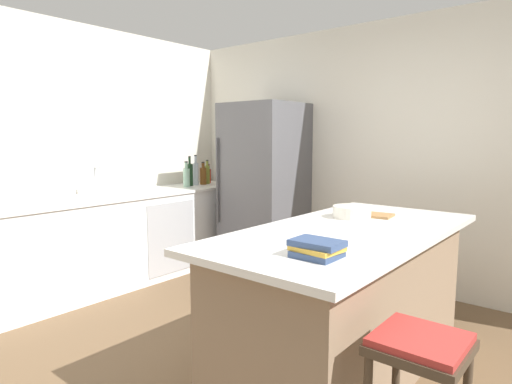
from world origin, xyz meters
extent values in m
plane|color=brown|center=(0.00, 0.00, 0.00)|extent=(7.20, 7.20, 0.00)
cube|color=silver|center=(0.00, 2.25, 1.30)|extent=(6.00, 0.10, 2.60)
cube|color=silver|center=(-2.45, 0.00, 1.30)|extent=(0.10, 6.00, 2.60)
cube|color=white|center=(-2.07, 0.57, 0.44)|extent=(0.65, 3.06, 0.88)
cube|color=white|center=(-2.07, 0.57, 0.90)|extent=(0.68, 3.09, 0.03)
cube|color=#B2B5BA|center=(-1.74, 0.95, 0.44)|extent=(0.01, 0.60, 0.74)
cube|color=#8E755B|center=(0.51, 0.50, 0.44)|extent=(0.82, 1.86, 0.88)
cube|color=white|center=(0.51, 0.50, 0.90)|extent=(0.98, 2.06, 0.04)
cube|color=#56565B|center=(-1.21, 1.83, 0.92)|extent=(0.77, 0.73, 1.84)
cylinder|color=#4C4C51|center=(-1.56, 1.45, 1.01)|extent=(0.02, 0.02, 0.92)
cube|color=#473828|center=(1.20, -0.19, 0.64)|extent=(0.36, 0.36, 0.04)
cube|color=#B2332D|center=(1.20, -0.19, 0.68)|extent=(0.34, 0.34, 0.03)
cylinder|color=silver|center=(-2.13, 0.35, 0.92)|extent=(0.05, 0.05, 0.02)
cylinder|color=silver|center=(-2.13, 0.35, 1.07)|extent=(0.02, 0.02, 0.28)
cylinder|color=silver|center=(-2.07, 0.35, 1.19)|extent=(0.14, 0.02, 0.02)
cylinder|color=#994C23|center=(-1.99, 2.01, 1.01)|extent=(0.05, 0.05, 0.19)
cylinder|color=#994C23|center=(-1.99, 2.01, 1.13)|extent=(0.02, 0.02, 0.06)
cylinder|color=black|center=(-1.99, 2.01, 1.17)|extent=(0.02, 0.02, 0.01)
cylinder|color=red|center=(-2.15, 1.90, 1.00)|extent=(0.05, 0.05, 0.17)
cylinder|color=red|center=(-2.15, 1.90, 1.11)|extent=(0.02, 0.02, 0.05)
cylinder|color=black|center=(-2.15, 1.90, 1.14)|extent=(0.02, 0.02, 0.01)
cylinder|color=olive|center=(-2.09, 1.81, 1.03)|extent=(0.06, 0.06, 0.22)
cylinder|color=olive|center=(-2.09, 1.81, 1.17)|extent=(0.03, 0.03, 0.06)
cylinder|color=black|center=(-2.09, 1.81, 1.20)|extent=(0.03, 0.03, 0.01)
cylinder|color=brown|center=(-2.07, 1.72, 1.02)|extent=(0.08, 0.08, 0.20)
cylinder|color=brown|center=(-2.07, 1.72, 1.15)|extent=(0.04, 0.04, 0.06)
cylinder|color=black|center=(-2.07, 1.72, 1.18)|extent=(0.04, 0.04, 0.01)
cylinder|color=silver|center=(-2.10, 1.63, 1.05)|extent=(0.07, 0.07, 0.26)
cylinder|color=silver|center=(-2.10, 1.63, 1.22)|extent=(0.03, 0.03, 0.08)
cylinder|color=black|center=(-2.10, 1.63, 1.27)|extent=(0.03, 0.03, 0.01)
cylinder|color=#19381E|center=(-2.09, 1.53, 1.04)|extent=(0.08, 0.08, 0.26)
cylinder|color=#19381E|center=(-2.09, 1.53, 1.21)|extent=(0.03, 0.03, 0.08)
cylinder|color=black|center=(-2.09, 1.53, 1.26)|extent=(0.03, 0.03, 0.01)
cylinder|color=#8CB79E|center=(-2.03, 1.42, 1.02)|extent=(0.08, 0.08, 0.21)
cylinder|color=#8CB79E|center=(-2.03, 1.42, 1.16)|extent=(0.04, 0.04, 0.07)
cylinder|color=black|center=(-2.03, 1.42, 1.20)|extent=(0.04, 0.04, 0.01)
cube|color=#334770|center=(0.70, -0.17, 0.94)|extent=(0.20, 0.19, 0.03)
cube|color=gold|center=(0.70, -0.17, 0.96)|extent=(0.23, 0.20, 0.02)
cube|color=#334770|center=(0.70, -0.17, 0.99)|extent=(0.24, 0.17, 0.03)
cylinder|color=silver|center=(0.35, 0.86, 0.96)|extent=(0.27, 0.27, 0.08)
cube|color=#9E7042|center=(0.43, 1.01, 0.93)|extent=(0.31, 0.22, 0.02)
camera|label=1|loc=(1.75, -1.88, 1.48)|focal=30.39mm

